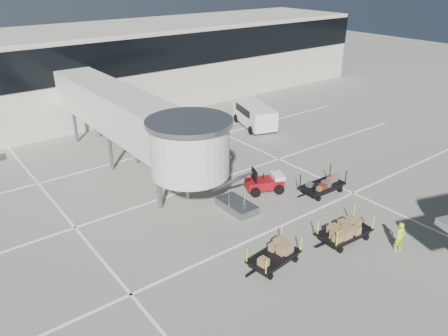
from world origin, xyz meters
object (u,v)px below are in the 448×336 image
(box_cart_near, at_px, (344,231))
(baggage_tug, at_px, (265,183))
(box_cart_far, at_px, (272,257))
(suitcase_cart, at_px, (322,186))
(ground_worker, at_px, (400,237))
(minivan, at_px, (254,113))

(box_cart_near, bearing_deg, baggage_tug, 89.09)
(box_cart_far, bearing_deg, suitcase_cart, 18.56)
(baggage_tug, relative_size, box_cart_far, 0.79)
(ground_worker, xyz_separation_m, minivan, (6.77, 19.32, 0.41))
(box_cart_near, xyz_separation_m, box_cart_far, (-4.62, 0.73, -0.06))
(box_cart_far, xyz_separation_m, minivan, (12.91, 16.25, 0.71))
(box_cart_near, bearing_deg, ground_worker, -53.85)
(box_cart_near, bearing_deg, suitcase_cart, 56.80)
(suitcase_cart, relative_size, ground_worker, 2.24)
(box_cart_near, height_order, minivan, minivan)
(baggage_tug, xyz_separation_m, box_cart_near, (-0.48, -6.81, -0.01))
(suitcase_cart, bearing_deg, minivan, 69.80)
(minivan, bearing_deg, ground_worker, -91.72)
(ground_worker, bearing_deg, minivan, 83.53)
(baggage_tug, bearing_deg, box_cart_far, -106.40)
(box_cart_far, bearing_deg, box_cart_near, -15.30)
(baggage_tug, distance_m, ground_worker, 9.21)
(minivan, bearing_deg, box_cart_near, -98.43)
(ground_worker, relative_size, minivan, 0.28)
(baggage_tug, distance_m, box_cart_near, 6.83)
(ground_worker, height_order, minivan, minivan)
(box_cart_near, xyz_separation_m, ground_worker, (1.52, -2.34, 0.24))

